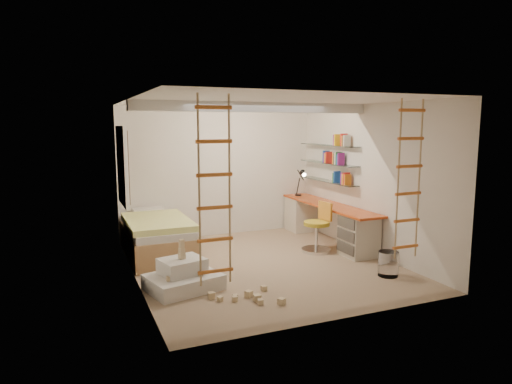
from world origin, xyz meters
name	(u,v)px	position (x,y,z in m)	size (l,w,h in m)	color
floor	(263,265)	(0.00, 0.00, 0.00)	(4.50, 4.50, 0.00)	#A18468
ceiling_beam	(256,107)	(0.00, 0.30, 2.52)	(4.00, 0.18, 0.16)	white
window_frame	(122,166)	(-1.97, 1.50, 1.55)	(0.06, 1.15, 1.35)	white
window_blind	(125,166)	(-1.93, 1.50, 1.55)	(0.02, 1.00, 1.20)	#4C2D1E
rope_ladder_left	(215,191)	(-1.35, -1.75, 1.52)	(0.41, 0.04, 2.13)	#C76722
rope_ladder_right	(409,180)	(1.35, -1.75, 1.52)	(0.41, 0.04, 2.13)	orange
waste_bin	(388,264)	(1.51, -1.22, 0.19)	(0.30, 0.30, 0.37)	white
desk	(327,221)	(1.72, 0.86, 0.40)	(0.56, 2.80, 0.75)	#CE4B18
shelves	(328,163)	(1.87, 1.13, 1.50)	(0.25, 1.80, 0.71)	white
bed	(156,236)	(-1.48, 1.23, 0.33)	(1.02, 2.00, 0.69)	#AD7F51
task_lamp	(302,178)	(1.67, 1.82, 1.14)	(0.14, 0.36, 0.57)	black
swivel_chair	(318,234)	(1.21, 0.35, 0.33)	(0.58, 0.58, 0.88)	gold
play_platform	(183,277)	(-1.45, -0.57, 0.16)	(1.09, 0.94, 0.42)	silver
toy_blocks	(221,281)	(-1.04, -1.00, 0.19)	(1.31, 1.19, 0.69)	#CCB284
books	(328,157)	(1.87, 1.13, 1.62)	(0.14, 0.70, 0.92)	orange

